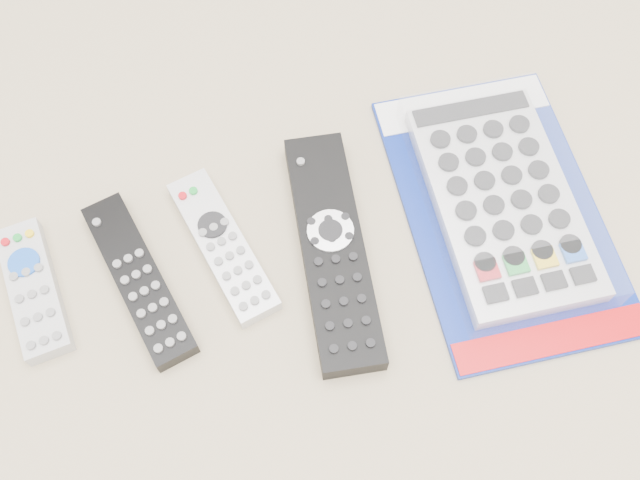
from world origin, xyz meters
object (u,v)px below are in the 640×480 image
object	(u,v)px
remote_small_grey	(34,289)
jumbo_remote_packaged	(503,200)
remote_silver_dvd	(223,246)
remote_slim_black	(139,280)
remote_large_black	(333,249)

from	to	relation	value
remote_small_grey	jumbo_remote_packaged	distance (m)	0.49
remote_silver_dvd	jumbo_remote_packaged	distance (m)	0.30
remote_slim_black	jumbo_remote_packaged	world-z (taller)	jumbo_remote_packaged
remote_small_grey	remote_large_black	distance (m)	0.30
remote_slim_black	remote_large_black	bearing A→B (deg)	-20.36
remote_silver_dvd	jumbo_remote_packaged	size ratio (longest dim) A/B	0.52
remote_silver_dvd	jumbo_remote_packaged	bearing A→B (deg)	-19.84
jumbo_remote_packaged	remote_silver_dvd	bearing A→B (deg)	176.88
remote_large_black	jumbo_remote_packaged	distance (m)	0.19
remote_slim_black	remote_silver_dvd	bearing A→B (deg)	-4.99
remote_silver_dvd	remote_large_black	xyz separation A→B (m)	(0.11, -0.04, 0.00)
remote_small_grey	remote_slim_black	size ratio (longest dim) A/B	0.76
remote_large_black	jumbo_remote_packaged	xyz separation A→B (m)	(0.19, -0.01, 0.01)
remote_small_grey	remote_slim_black	xyz separation A→B (m)	(0.10, -0.02, -0.00)
remote_large_black	remote_slim_black	bearing A→B (deg)	-179.80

